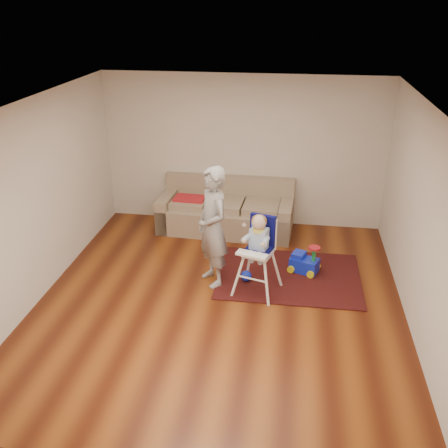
# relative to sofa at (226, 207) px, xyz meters

# --- Properties ---
(ground) EXTENTS (5.50, 5.50, 0.00)m
(ground) POSITION_rel_sofa_xyz_m (0.25, -2.30, -0.46)
(ground) COLOR #471B0B
(ground) RESTS_ON ground
(room_envelope) EXTENTS (5.04, 5.52, 2.72)m
(room_envelope) POSITION_rel_sofa_xyz_m (0.25, -1.77, 1.42)
(room_envelope) COLOR beige
(room_envelope) RESTS_ON ground
(sofa) EXTENTS (2.40, 1.08, 0.91)m
(sofa) POSITION_rel_sofa_xyz_m (0.00, 0.00, 0.00)
(sofa) COLOR gray
(sofa) RESTS_ON ground
(side_table) EXTENTS (0.45, 0.45, 0.45)m
(side_table) POSITION_rel_sofa_xyz_m (-0.65, 0.11, -0.23)
(side_table) COLOR black
(side_table) RESTS_ON ground
(area_rug) EXTENTS (2.14, 1.61, 0.02)m
(area_rug) POSITION_rel_sofa_xyz_m (1.18, -1.48, -0.45)
(area_rug) COLOR black
(area_rug) RESTS_ON ground
(ride_on_toy) EXTENTS (0.49, 0.42, 0.45)m
(ride_on_toy) POSITION_rel_sofa_xyz_m (1.41, -1.32, -0.21)
(ride_on_toy) COLOR #142AE3
(ride_on_toy) RESTS_ON area_rug
(toy_ball) EXTENTS (0.16, 0.16, 0.16)m
(toy_ball) POSITION_rel_sofa_xyz_m (0.56, -1.74, -0.36)
(toy_ball) COLOR #142AE3
(toy_ball) RESTS_ON area_rug
(high_chair) EXTENTS (0.69, 0.69, 1.20)m
(high_chair) POSITION_rel_sofa_xyz_m (0.74, -1.97, 0.12)
(high_chair) COLOR white
(high_chair) RESTS_ON ground
(adult) EXTENTS (0.72, 0.78, 1.78)m
(adult) POSITION_rel_sofa_xyz_m (0.07, -1.80, 0.43)
(adult) COLOR gray
(adult) RESTS_ON ground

